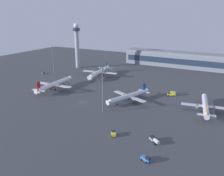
{
  "coord_description": "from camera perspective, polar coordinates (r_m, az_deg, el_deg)",
  "views": [
    {
      "loc": [
        89.69,
        -122.37,
        58.37
      ],
      "look_at": [
        8.65,
        27.33,
        4.0
      ],
      "focal_mm": 37.79,
      "sensor_mm": 36.0,
      "label": 1
    }
  ],
  "objects": [
    {
      "name": "pushback_tug",
      "position": [
        246.67,
        -16.39,
        3.55
      ],
      "size": [
        1.8,
        3.08,
        2.05
      ],
      "rotation": [
        0.0,
        0.0,
        3.14
      ],
      "color": "gray",
      "rests_on": "ground"
    },
    {
      "name": "airplane_near_gate",
      "position": [
        162.45,
        4.12,
        -2.01
      ],
      "size": [
        28.61,
        36.29,
        9.71
      ],
      "rotation": [
        0.0,
        0.0,
        2.77
      ],
      "color": "silver",
      "rests_on": "ground"
    },
    {
      "name": "airplane_taxiway_distant",
      "position": [
        192.67,
        -13.81,
        0.82
      ],
      "size": [
        32.78,
        42.14,
        10.81
      ],
      "rotation": [
        0.0,
        0.0,
        0.04
      ],
      "color": "white",
      "rests_on": "ground"
    },
    {
      "name": "terminal_building",
      "position": [
        277.41,
        17.94,
        6.41
      ],
      "size": [
        142.07,
        22.4,
        16.4
      ],
      "color": "gray",
      "rests_on": "ground"
    },
    {
      "name": "control_tower",
      "position": [
        263.04,
        -8.5,
        10.8
      ],
      "size": [
        8.0,
        8.0,
        48.35
      ],
      "color": "#A8A8B2",
      "rests_on": "ground"
    },
    {
      "name": "fuel_truck",
      "position": [
        115.36,
        10.24,
        -12.21
      ],
      "size": [
        6.29,
        5.48,
        2.35
      ],
      "rotation": [
        0.0,
        0.0,
        0.92
      ],
      "color": "gray",
      "rests_on": "ground"
    },
    {
      "name": "airplane_far_stand",
      "position": [
        225.89,
        -3.04,
        3.85
      ],
      "size": [
        35.03,
        44.86,
        11.52
      ],
      "rotation": [
        0.0,
        0.0,
        3.28
      ],
      "color": "silver",
      "rests_on": "ground"
    },
    {
      "name": "airplane_mid_apron",
      "position": [
        156.99,
        21.67,
        -4.01
      ],
      "size": [
        29.11,
        37.23,
        9.58
      ],
      "rotation": [
        0.0,
        0.0,
        0.17
      ],
      "color": "silver",
      "rests_on": "ground"
    },
    {
      "name": "catering_truck",
      "position": [
        179.16,
        14.21,
        -1.33
      ],
      "size": [
        6.12,
        4.22,
        3.05
      ],
      "rotation": [
        0.0,
        0.0,
        1.94
      ],
      "color": "yellow",
      "rests_on": "ground"
    },
    {
      "name": "baggage_tractor",
      "position": [
        102.06,
        8.24,
        -16.58
      ],
      "size": [
        4.53,
        3.06,
        2.25
      ],
      "rotation": [
        0.0,
        0.0,
        4.42
      ],
      "color": "#3372BF",
      "rests_on": "ground"
    },
    {
      "name": "ground_plane",
      "position": [
        162.56,
        -7.3,
        -3.48
      ],
      "size": [
        416.0,
        416.0,
        0.0
      ],
      "primitive_type": "plane",
      "color": "#424449"
    },
    {
      "name": "apron_light_central",
      "position": [
        233.99,
        -14.03,
        6.83
      ],
      "size": [
        4.8,
        0.9,
        28.81
      ],
      "color": "slate",
      "rests_on": "ground"
    },
    {
      "name": "apron_light_west",
      "position": [
        140.41,
        -2.28,
        0.21
      ],
      "size": [
        4.8,
        0.9,
        28.6
      ],
      "color": "slate",
      "rests_on": "ground"
    },
    {
      "name": "cargo_loader",
      "position": [
        119.23,
        0.37,
        -10.95
      ],
      "size": [
        3.98,
        4.51,
        2.25
      ],
      "rotation": [
        0.0,
        0.0,
        0.61
      ],
      "color": "yellow",
      "rests_on": "ground"
    }
  ]
}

